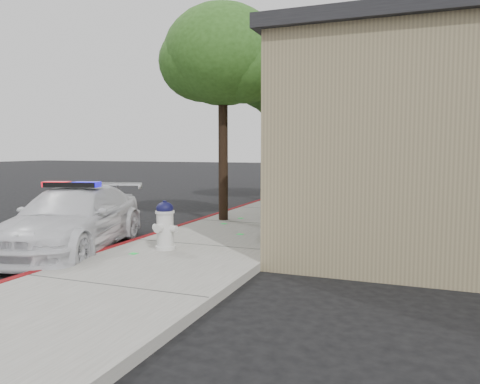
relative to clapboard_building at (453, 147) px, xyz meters
name	(u,v)px	position (x,y,z in m)	size (l,w,h in m)	color
ground	(134,246)	(-6.69, -9.00, -2.13)	(120.00, 120.00, 0.00)	black
sidewalk	(251,226)	(-5.09, -6.00, -2.05)	(3.20, 60.00, 0.15)	gray
red_curb	(198,222)	(-6.63, -6.00, -2.05)	(0.14, 60.00, 0.16)	maroon
clapboard_building	(453,147)	(0.00, 0.00, 0.00)	(7.30, 20.89, 4.24)	#988A63
police_car	(73,219)	(-7.59, -9.81, -1.48)	(2.93, 4.77, 1.41)	silver
fire_hydrant	(165,225)	(-5.54, -9.64, -1.51)	(0.54, 0.47, 0.94)	white
street_tree_near	(223,60)	(-5.99, -5.76, 2.31)	(3.44, 3.13, 5.74)	black
street_tree_mid	(280,81)	(-5.98, -0.34, 2.46)	(3.22, 3.09, 5.88)	black
street_tree_far	(290,91)	(-5.89, 0.78, 2.24)	(3.21, 2.97, 5.61)	black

